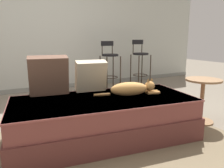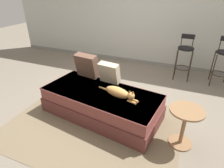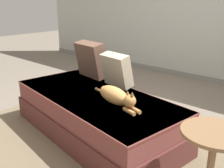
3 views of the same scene
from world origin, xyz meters
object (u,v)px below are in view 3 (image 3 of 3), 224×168
object	(u,v)px
throw_pillow_corner	(91,60)
throw_pillow_middle	(117,70)
cat	(116,96)
side_table	(212,158)
couch	(95,114)

from	to	relation	value
throw_pillow_corner	throw_pillow_middle	distance (m)	0.48
throw_pillow_middle	cat	world-z (taller)	throw_pillow_middle
throw_pillow_corner	side_table	xyz separation A→B (m)	(1.77, -0.60, -0.30)
couch	side_table	world-z (taller)	side_table
throw_pillow_corner	side_table	bearing A→B (deg)	-18.82
throw_pillow_middle	cat	xyz separation A→B (m)	(0.32, -0.39, -0.11)
couch	throw_pillow_corner	bearing A→B (deg)	138.86
couch	side_table	xyz separation A→B (m)	(1.30, -0.19, 0.14)
throw_pillow_corner	throw_pillow_middle	world-z (taller)	throw_pillow_corner
side_table	throw_pillow_corner	bearing A→B (deg)	161.18
couch	cat	xyz separation A→B (m)	(0.32, -0.04, 0.29)
throw_pillow_corner	cat	distance (m)	0.93
cat	couch	bearing A→B (deg)	172.77
throw_pillow_corner	cat	size ratio (longest dim) A/B	0.62
throw_pillow_corner	throw_pillow_middle	xyz separation A→B (m)	(0.48, -0.07, -0.03)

